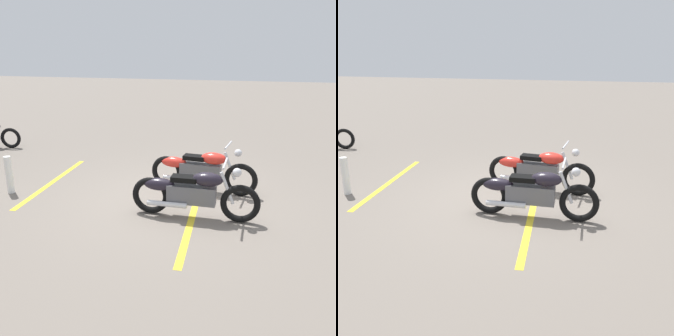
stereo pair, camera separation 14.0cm
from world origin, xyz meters
TOP-DOWN VIEW (x-y plane):
  - ground_plane at (0.00, 0.00)m, footprint 60.00×60.00m
  - motorcycle_bright_foreground at (-0.40, -0.65)m, footprint 2.23×0.62m
  - motorcycle_dark_foreground at (-0.49, 0.66)m, footprint 2.23×0.62m
  - bollard_post at (3.30, 0.47)m, footprint 0.14×0.14m
  - parking_stripe_near at (-0.52, 0.73)m, footprint 0.40×3.20m
  - parking_stripe_mid at (2.83, -0.34)m, footprint 0.40×3.20m

SIDE VIEW (x-z plane):
  - ground_plane at x=0.00m, z-range 0.00..0.00m
  - parking_stripe_near at x=-0.52m, z-range 0.00..0.01m
  - parking_stripe_mid at x=2.83m, z-range 0.00..0.01m
  - bollard_post at x=3.30m, z-range 0.00..0.77m
  - motorcycle_bright_foreground at x=-0.40m, z-range -0.06..0.98m
  - motorcycle_dark_foreground at x=-0.49m, z-range -0.06..0.98m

